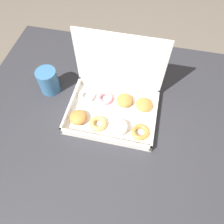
{
  "coord_description": "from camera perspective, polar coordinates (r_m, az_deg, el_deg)",
  "views": [
    {
      "loc": [
        0.1,
        -0.39,
        1.48
      ],
      "look_at": [
        -0.0,
        0.06,
        0.76
      ],
      "focal_mm": 35.0,
      "sensor_mm": 36.0,
      "label": 1
    }
  ],
  "objects": [
    {
      "name": "coffee_mug",
      "position": [
        0.94,
        -16.31,
        7.86
      ],
      "size": [
        0.08,
        0.08,
        0.11
      ],
      "color": "teal",
      "rests_on": "dining_table"
    },
    {
      "name": "donut_box",
      "position": [
        0.84,
        0.66,
        3.32
      ],
      "size": [
        0.34,
        0.26,
        0.28
      ],
      "color": "silver",
      "rests_on": "dining_table"
    },
    {
      "name": "dining_table",
      "position": [
        0.92,
        -0.74,
        -6.46
      ],
      "size": [
        1.13,
        1.01,
        0.74
      ],
      "color": "#2D2D33",
      "rests_on": "ground_plane"
    },
    {
      "name": "ground_plane",
      "position": [
        1.53,
        -0.46,
        -17.14
      ],
      "size": [
        8.0,
        8.0,
        0.0
      ],
      "primitive_type": "plane",
      "color": "#6B6054"
    }
  ]
}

